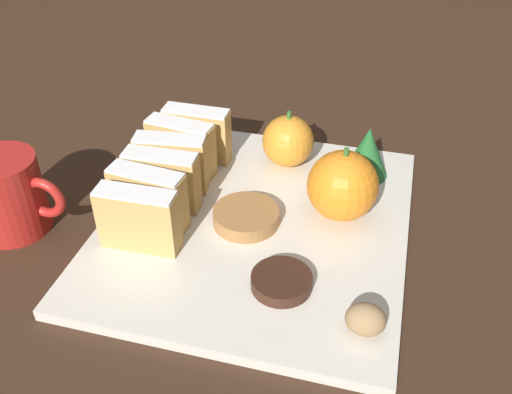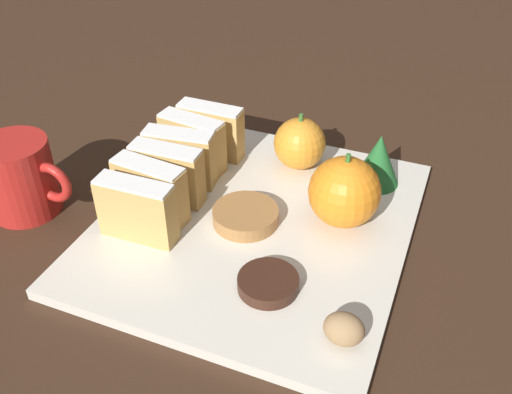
{
  "view_description": "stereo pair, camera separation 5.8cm",
  "coord_description": "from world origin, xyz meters",
  "px_view_note": "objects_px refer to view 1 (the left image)",
  "views": [
    {
      "loc": [
        0.12,
        -0.45,
        0.39
      ],
      "look_at": [
        0.0,
        0.0,
        0.04
      ],
      "focal_mm": 40.0,
      "sensor_mm": 36.0,
      "label": 1
    },
    {
      "loc": [
        0.17,
        -0.43,
        0.39
      ],
      "look_at": [
        0.0,
        0.0,
        0.04
      ],
      "focal_mm": 40.0,
      "sensor_mm": 36.0,
      "label": 2
    }
  ],
  "objects_px": {
    "orange_near": "(343,186)",
    "coffee_mug": "(9,195)",
    "walnut": "(366,319)",
    "chocolate_cookie": "(282,281)",
    "orange_far": "(288,141)"
  },
  "relations": [
    {
      "from": "orange_near",
      "to": "coffee_mug",
      "type": "relative_size",
      "value": 0.79
    },
    {
      "from": "walnut",
      "to": "chocolate_cookie",
      "type": "height_order",
      "value": "walnut"
    },
    {
      "from": "orange_near",
      "to": "coffee_mug",
      "type": "height_order",
      "value": "orange_near"
    },
    {
      "from": "orange_far",
      "to": "chocolate_cookie",
      "type": "relative_size",
      "value": 1.22
    },
    {
      "from": "orange_near",
      "to": "coffee_mug",
      "type": "xyz_separation_m",
      "value": [
        -0.33,
        -0.09,
        -0.01
      ]
    },
    {
      "from": "orange_near",
      "to": "chocolate_cookie",
      "type": "distance_m",
      "value": 0.13
    },
    {
      "from": "walnut",
      "to": "orange_near",
      "type": "bearing_deg",
      "value": 105.47
    },
    {
      "from": "orange_near",
      "to": "chocolate_cookie",
      "type": "xyz_separation_m",
      "value": [
        -0.04,
        -0.12,
        -0.03
      ]
    },
    {
      "from": "orange_far",
      "to": "coffee_mug",
      "type": "bearing_deg",
      "value": -145.04
    },
    {
      "from": "orange_near",
      "to": "chocolate_cookie",
      "type": "height_order",
      "value": "orange_near"
    },
    {
      "from": "orange_far",
      "to": "walnut",
      "type": "relative_size",
      "value": 2.0
    },
    {
      "from": "walnut",
      "to": "coffee_mug",
      "type": "height_order",
      "value": "coffee_mug"
    },
    {
      "from": "orange_far",
      "to": "walnut",
      "type": "height_order",
      "value": "orange_far"
    },
    {
      "from": "walnut",
      "to": "coffee_mug",
      "type": "xyz_separation_m",
      "value": [
        -0.37,
        0.06,
        0.02
      ]
    },
    {
      "from": "walnut",
      "to": "coffee_mug",
      "type": "relative_size",
      "value": 0.33
    }
  ]
}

